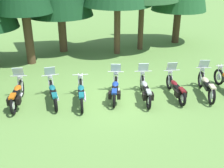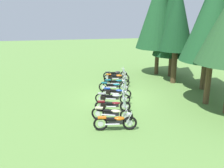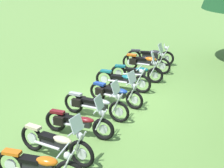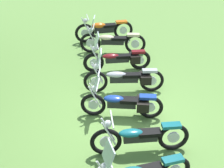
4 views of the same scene
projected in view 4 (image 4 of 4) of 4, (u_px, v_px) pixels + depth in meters
ground_plane at (126, 117)px, 9.24m from camera, size 80.00×80.00×0.00m
motorcycle_3 at (140, 137)px, 7.84m from camera, size 0.79×2.28×1.02m
motorcycle_4 at (123, 103)px, 9.04m from camera, size 1.09×2.07×1.35m
motorcycle_5 at (125, 78)px, 10.12m from camera, size 1.02×2.33×1.37m
motorcycle_6 at (118, 59)px, 11.28m from camera, size 0.87×2.23×1.36m
motorcycle_7 at (112, 41)px, 12.43m from camera, size 1.08×2.28×1.39m
motorcycle_8 at (104, 29)px, 13.38m from camera, size 0.69×2.30×1.04m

